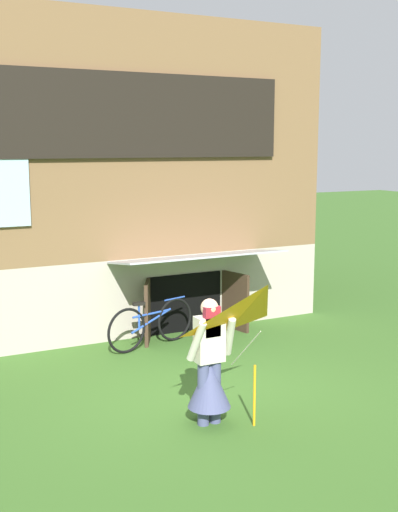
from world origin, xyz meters
The scene contains 5 objects.
ground_plane centered at (0.00, 0.00, 0.00)m, with size 60.00×60.00×0.00m, color #386023.
log_house centered at (0.00, 5.27, 2.74)m, with size 7.58×5.67×5.48m.
person centered at (-0.50, -0.71, 0.65)m, with size 0.61×0.52×1.54m.
kite centered at (-0.07, -1.28, 1.31)m, with size 1.18×1.15×1.67m.
bicycle_blue centered at (0.05, 2.42, 0.39)m, with size 1.71×0.51×0.80m.
Camera 1 is at (-3.95, -7.26, 3.32)m, focal length 45.70 mm.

